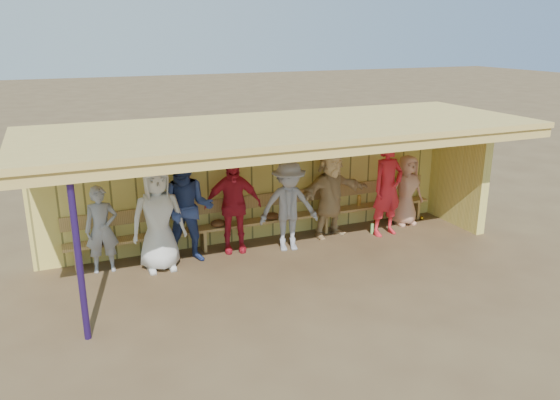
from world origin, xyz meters
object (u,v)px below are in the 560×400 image
at_px(player_a, 102,230).
at_px(player_h, 406,190).
at_px(player_f, 330,193).
at_px(player_g, 387,188).
at_px(player_c, 187,209).
at_px(player_b, 158,219).
at_px(player_e, 289,206).
at_px(bench, 265,215).
at_px(player_d, 233,205).

xyz_separation_m(player_a, player_h, (6.27, -0.02, -0.00)).
relative_size(player_f, player_g, 0.92).
height_order(player_c, player_g, player_c).
bearing_deg(player_a, player_b, -14.11).
height_order(player_e, player_g, player_g).
bearing_deg(bench, player_b, -164.66).
bearing_deg(player_a, player_g, 0.22).
distance_m(player_d, bench, 0.91).
bearing_deg(player_d, bench, 33.28).
height_order(player_c, bench, player_c).
distance_m(player_c, player_e, 1.90).
height_order(player_d, player_g, player_g).
bearing_deg(player_a, player_c, -1.47).
distance_m(player_a, player_b, 0.98).
relative_size(player_e, player_g, 0.88).
xyz_separation_m(player_e, bench, (-0.22, 0.66, -0.34)).
relative_size(player_c, player_f, 1.10).
bearing_deg(player_f, player_c, 171.54).
xyz_separation_m(player_b, player_h, (5.35, 0.28, -0.17)).
height_order(player_a, player_b, player_b).
bearing_deg(player_d, player_a, -168.49).
relative_size(player_d, bench, 0.24).
bearing_deg(player_a, player_d, 4.09).
relative_size(player_d, player_h, 1.19).
bearing_deg(player_b, player_e, -1.13).
height_order(player_b, player_c, player_c).
xyz_separation_m(player_e, player_h, (2.91, 0.33, -0.10)).
height_order(player_f, bench, player_f).
xyz_separation_m(player_g, bench, (-2.40, 0.68, -0.46)).
distance_m(player_b, player_e, 2.44).
height_order(player_b, player_d, player_b).
xyz_separation_m(player_c, bench, (1.66, 0.45, -0.46)).
bearing_deg(player_c, player_b, -142.33).
bearing_deg(player_b, bench, 15.36).
relative_size(player_c, player_g, 1.01).
bearing_deg(player_d, player_h, 11.24).
xyz_separation_m(player_e, player_f, (1.07, 0.35, 0.03)).
bearing_deg(player_g, player_b, 171.49).
height_order(player_g, bench, player_g).
distance_m(player_e, player_g, 2.18).
bearing_deg(player_g, player_e, 171.77).
xyz_separation_m(player_b, player_c, (0.55, 0.16, 0.05)).
height_order(player_h, bench, player_h).
xyz_separation_m(player_f, player_h, (1.84, -0.02, -0.14)).
bearing_deg(player_e, player_d, 170.20).
bearing_deg(player_c, bench, 36.60).
bearing_deg(player_h, player_e, -173.88).
xyz_separation_m(player_c, player_g, (4.06, -0.23, -0.01)).
xyz_separation_m(player_e, player_g, (2.18, -0.02, 0.12)).
bearing_deg(player_d, player_f, 11.51).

